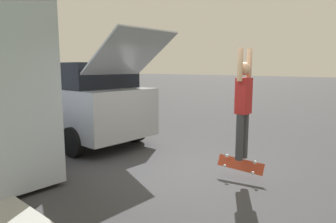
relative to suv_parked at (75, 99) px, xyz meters
name	(u,v)px	position (x,y,z in m)	size (l,w,h in m)	color
ground_plane	(190,174)	(-0.09, -4.04, -1.14)	(120.00, 120.00, 0.00)	#333335
suv_parked	(75,99)	(0.00, 0.00, 0.00)	(2.09, 5.16, 2.79)	gray
skateboarder	(243,103)	(0.14, -4.96, 0.27)	(0.41, 0.22, 1.88)	#38383D
skateboard	(240,164)	(0.28, -4.87, -0.86)	(0.26, 0.83, 0.28)	#B73D23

